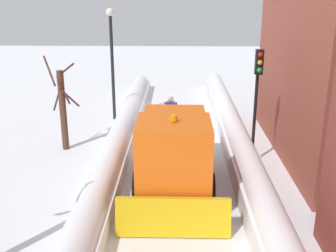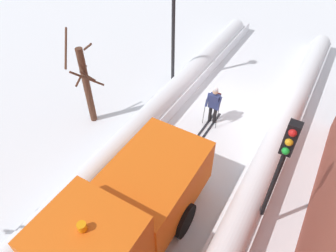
{
  "view_description": "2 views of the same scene",
  "coord_description": "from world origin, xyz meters",
  "px_view_note": "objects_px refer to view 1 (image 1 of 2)",
  "views": [
    {
      "loc": [
        0.05,
        20.06,
        6.57
      ],
      "look_at": [
        0.38,
        5.08,
        1.55
      ],
      "focal_mm": 43.84,
      "sensor_mm": 36.0,
      "label": 1
    },
    {
      "loc": [
        -3.01,
        10.54,
        8.76
      ],
      "look_at": [
        1.17,
        3.47,
        1.18
      ],
      "focal_mm": 32.33,
      "sensor_mm": 36.0,
      "label": 2
    }
  ],
  "objects_px": {
    "skier": "(171,111)",
    "bare_tree_near": "(63,108)",
    "traffic_light_pole": "(257,86)",
    "street_lamp": "(112,52)",
    "plow_truck": "(174,150)"
  },
  "relations": [
    {
      "from": "bare_tree_near",
      "to": "traffic_light_pole",
      "type": "bearing_deg",
      "value": 169.51
    },
    {
      "from": "bare_tree_near",
      "to": "skier",
      "type": "bearing_deg",
      "value": -151.02
    },
    {
      "from": "plow_truck",
      "to": "bare_tree_near",
      "type": "distance_m",
      "value": 5.99
    },
    {
      "from": "skier",
      "to": "bare_tree_near",
      "type": "xyz_separation_m",
      "value": [
        4.5,
        2.49,
        0.84
      ]
    },
    {
      "from": "skier",
      "to": "traffic_light_pole",
      "type": "height_order",
      "value": "traffic_light_pole"
    },
    {
      "from": "traffic_light_pole",
      "to": "bare_tree_near",
      "type": "xyz_separation_m",
      "value": [
        7.77,
        -1.44,
        -1.31
      ]
    },
    {
      "from": "plow_truck",
      "to": "bare_tree_near",
      "type": "relative_size",
      "value": 1.49
    },
    {
      "from": "skier",
      "to": "traffic_light_pole",
      "type": "distance_m",
      "value": 5.55
    },
    {
      "from": "plow_truck",
      "to": "street_lamp",
      "type": "bearing_deg",
      "value": -68.13
    },
    {
      "from": "traffic_light_pole",
      "to": "street_lamp",
      "type": "xyz_separation_m",
      "value": [
        6.3,
        -5.78,
        0.41
      ]
    },
    {
      "from": "street_lamp",
      "to": "skier",
      "type": "bearing_deg",
      "value": 148.48
    },
    {
      "from": "plow_truck",
      "to": "skier",
      "type": "height_order",
      "value": "plow_truck"
    },
    {
      "from": "traffic_light_pole",
      "to": "street_lamp",
      "type": "height_order",
      "value": "street_lamp"
    },
    {
      "from": "plow_truck",
      "to": "street_lamp",
      "type": "height_order",
      "value": "street_lamp"
    },
    {
      "from": "skier",
      "to": "bare_tree_near",
      "type": "bearing_deg",
      "value": 28.98
    }
  ]
}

